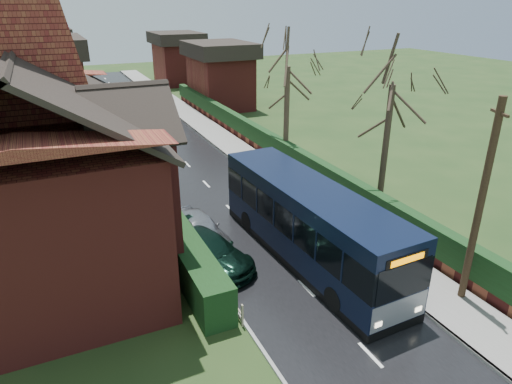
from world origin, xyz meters
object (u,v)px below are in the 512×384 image
telegraph_pole (480,206)px  car_silver (199,228)px  bus (309,224)px  bus_stop_sign (352,218)px  car_green (208,251)px  brick_house (39,162)px

telegraph_pole → car_silver: bearing=154.2°
bus → car_silver: bearing=135.9°
bus → bus_stop_sign: bearing=-10.4°
bus → telegraph_pole: 6.61m
car_green → bus_stop_sign: bus_stop_sign is taller
bus_stop_sign → car_silver: bearing=172.3°
car_green → bus: bearing=-37.0°
bus_stop_sign → telegraph_pole: 5.48m
brick_house → car_green: (5.83, -3.53, -3.69)m
car_silver → telegraph_pole: bearing=-57.5°
brick_house → bus: bearing=-25.8°
brick_house → telegraph_pole: bearing=-35.5°
car_silver → brick_house: bearing=157.3°
car_silver → telegraph_pole: (7.60, -8.37, 3.19)m
brick_house → telegraph_pole: size_ratio=1.90×
bus → bus_stop_sign: 2.00m
bus → car_green: bearing=160.2°
car_silver → car_green: (-0.28, -2.13, -0.01)m
brick_house → car_green: bearing=-31.2°
brick_house → bus: brick_house is taller
bus → car_silver: bus is taller
brick_house → car_green: brick_house is taller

